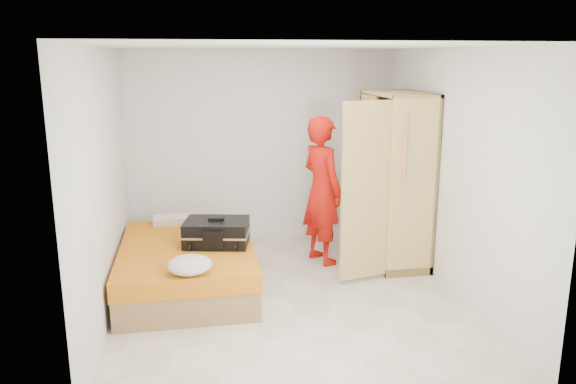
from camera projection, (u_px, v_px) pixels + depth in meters
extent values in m
plane|color=beige|center=(288.00, 297.00, 6.01)|extent=(4.00, 4.00, 0.00)
plane|color=white|center=(288.00, 46.00, 5.40)|extent=(4.00, 4.00, 0.00)
cube|color=white|center=(262.00, 148.00, 7.62)|extent=(3.60, 0.02, 2.60)
cube|color=white|center=(339.00, 239.00, 3.79)|extent=(3.60, 0.02, 2.60)
cube|color=white|center=(104.00, 185.00, 5.40)|extent=(0.02, 4.00, 2.60)
cube|color=white|center=(453.00, 172.00, 6.01)|extent=(0.02, 4.00, 2.60)
cube|color=olive|center=(188.00, 274.00, 6.22)|extent=(1.40, 2.00, 0.30)
cube|color=orange|center=(187.00, 253.00, 6.16)|extent=(1.42, 2.02, 0.20)
cube|color=#D9BC6A|center=(416.00, 178.00, 6.93)|extent=(0.04, 1.20, 2.10)
cube|color=#D9BC6A|center=(413.00, 189.00, 6.32)|extent=(0.58, 0.04, 2.10)
cube|color=#D9BC6A|center=(379.00, 169.00, 7.44)|extent=(0.58, 0.04, 2.10)
cube|color=#D9BC6A|center=(399.00, 93.00, 6.64)|extent=(0.58, 1.20, 0.04)
cube|color=#A68947|center=(392.00, 255.00, 7.11)|extent=(0.58, 1.20, 0.10)
cube|color=#D9BC6A|center=(366.00, 174.00, 7.12)|extent=(0.04, 0.59, 2.00)
cube|color=#D9BC6A|center=(365.00, 192.00, 6.19)|extent=(0.58, 0.17, 2.00)
cylinder|color=#B2B2B7|center=(398.00, 107.00, 6.68)|extent=(0.02, 1.10, 0.02)
imported|color=red|center=(322.00, 190.00, 6.87)|extent=(0.66, 0.78, 1.82)
cube|color=black|center=(217.00, 232.00, 6.13)|extent=(0.76, 0.61, 0.27)
cube|color=black|center=(216.00, 219.00, 6.09)|extent=(0.18, 0.08, 0.03)
ellipsoid|color=silver|center=(190.00, 265.00, 5.32)|extent=(0.42, 0.42, 0.16)
cube|color=silver|center=(174.00, 220.00, 6.92)|extent=(0.51, 0.27, 0.09)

